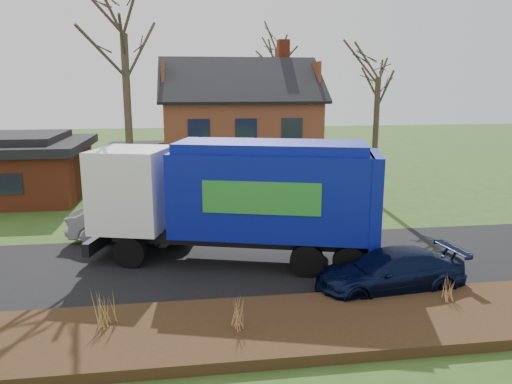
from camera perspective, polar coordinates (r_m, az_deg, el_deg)
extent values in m
plane|color=#2F4D19|center=(18.55, -3.31, -8.32)|extent=(120.00, 120.00, 0.00)
cube|color=black|center=(18.55, -3.31, -8.29)|extent=(80.00, 7.00, 0.02)
cube|color=black|center=(13.67, -1.30, -15.48)|extent=(80.00, 3.50, 0.30)
cube|color=beige|center=(31.92, -1.96, 2.93)|extent=(9.00, 7.50, 2.70)
cube|color=brown|center=(31.60, -2.00, 7.85)|extent=(9.00, 7.50, 2.80)
cube|color=#923B20|center=(33.01, 3.12, 15.61)|extent=(0.70, 0.90, 1.60)
cube|color=beige|center=(31.37, -13.20, 2.35)|extent=(3.50, 5.50, 2.60)
cube|color=black|center=(31.17, -13.32, 4.92)|extent=(3.90, 5.90, 0.24)
cube|color=#923B20|center=(32.51, -27.11, 1.84)|extent=(9.00, 7.50, 2.80)
cylinder|color=black|center=(18.67, -14.17, -6.66)|extent=(1.22, 0.70, 1.16)
cylinder|color=black|center=(20.75, -11.75, -4.64)|extent=(1.22, 0.70, 1.16)
cylinder|color=black|center=(17.37, 5.83, -7.79)|extent=(1.22, 0.70, 1.16)
cylinder|color=black|center=(19.58, 6.11, -5.47)|extent=(1.22, 0.70, 1.16)
cylinder|color=black|center=(17.38, 10.65, -7.93)|extent=(1.22, 0.70, 1.16)
cylinder|color=black|center=(19.59, 10.36, -5.59)|extent=(1.22, 0.70, 1.16)
cube|color=black|center=(18.59, -1.60, -5.18)|extent=(9.57, 3.97, 0.39)
cube|color=white|center=(19.28, -13.96, 0.39)|extent=(3.24, 3.39, 3.01)
cube|color=black|center=(19.74, -17.29, 0.96)|extent=(0.77, 2.38, 1.00)
cube|color=black|center=(20.31, -17.18, -5.20)|extent=(1.05, 2.75, 0.50)
cube|color=navy|center=(18.00, 1.69, -0.07)|extent=(7.52, 4.64, 3.01)
cube|color=navy|center=(17.72, 1.73, 5.21)|extent=(7.10, 4.23, 0.33)
cube|color=navy|center=(18.00, 13.22, -0.76)|extent=(1.17, 2.84, 3.23)
cube|color=#2C882F|center=(16.63, 0.58, -0.71)|extent=(3.86, 1.17, 1.11)
cube|color=#2C882F|center=(19.37, 1.67, 1.15)|extent=(3.86, 1.17, 1.11)
imported|color=#AEB1B6|center=(21.61, -13.94, -3.33)|extent=(5.39, 2.88, 1.69)
imported|color=black|center=(16.51, 15.03, -8.81)|extent=(4.98, 2.45, 1.39)
cylinder|color=#3F3626|center=(25.35, -14.35, 7.13)|extent=(0.37, 0.37, 8.84)
cylinder|color=#3D3224|center=(28.54, 13.46, 5.72)|extent=(0.31, 0.31, 6.88)
cylinder|color=#453929|center=(40.98, 2.36, 9.58)|extent=(0.35, 0.35, 9.24)
cone|color=#9E8145|center=(13.93, -17.00, -12.48)|extent=(0.05, 0.05, 1.02)
cone|color=#9E8145|center=(13.96, -17.71, -12.48)|extent=(0.05, 0.05, 1.02)
cone|color=#9E8145|center=(13.90, -16.30, -12.48)|extent=(0.05, 0.05, 1.02)
cone|color=#9E8145|center=(14.05, -16.92, -12.25)|extent=(0.05, 0.05, 1.02)
cone|color=#9E8145|center=(13.81, -17.09, -12.71)|extent=(0.05, 0.05, 1.02)
cone|color=tan|center=(13.20, -2.05, -13.65)|extent=(0.04, 0.04, 0.90)
cone|color=tan|center=(13.18, -2.68, -13.68)|extent=(0.04, 0.04, 0.90)
cone|color=tan|center=(13.21, -1.42, -13.61)|extent=(0.04, 0.04, 0.90)
cone|color=tan|center=(13.30, -2.11, -13.44)|extent=(0.04, 0.04, 0.90)
cone|color=tan|center=(13.09, -1.99, -13.86)|extent=(0.04, 0.04, 0.90)
cone|color=tan|center=(15.86, 21.23, -10.18)|extent=(0.04, 0.04, 0.77)
cone|color=tan|center=(15.80, 20.79, -10.24)|extent=(0.04, 0.04, 0.77)
cone|color=tan|center=(15.93, 21.66, -10.12)|extent=(0.04, 0.04, 0.77)
cone|color=tan|center=(15.95, 21.04, -10.04)|extent=(0.04, 0.04, 0.77)
cone|color=tan|center=(15.78, 21.42, -10.32)|extent=(0.04, 0.04, 0.77)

